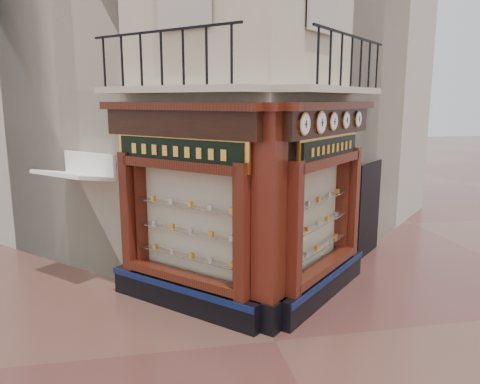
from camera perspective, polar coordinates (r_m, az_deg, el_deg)
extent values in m
plane|color=#522B26|center=(8.34, 4.30, -17.65)|extent=(80.00, 80.00, 0.00)
cube|color=#C0B696|center=(13.49, -2.62, 19.61)|extent=(11.31, 11.31, 12.00)
cube|color=#B0A999|center=(15.75, -13.32, 16.28)|extent=(11.31, 11.31, 11.00)
cube|color=#B0A999|center=(16.36, 5.03, 16.33)|extent=(11.31, 11.31, 11.00)
cube|color=black|center=(9.37, -6.95, -12.45)|extent=(2.72, 2.72, 0.55)
cube|color=#0C163C|center=(9.16, -7.77, -11.59)|extent=(2.50, 2.50, 0.12)
cube|color=#37150A|center=(8.06, 0.38, -4.98)|extent=(0.37, 0.37, 2.45)
cube|color=#37150A|center=(9.84, -13.34, -2.31)|extent=(0.37, 0.37, 2.45)
cube|color=beige|center=(9.13, -5.81, -3.27)|extent=(1.80, 1.80, 2.10)
cube|color=black|center=(8.62, -7.38, 8.30)|extent=(2.69, 2.69, 0.50)
cube|color=#37150A|center=(8.56, -7.75, 10.35)|extent=(2.86, 2.86, 0.14)
cube|color=black|center=(9.96, 10.08, -11.08)|extent=(2.72, 2.72, 0.55)
cube|color=#0C163C|center=(9.81, 11.15, -10.12)|extent=(2.50, 2.50, 0.12)
cube|color=#37150A|center=(8.27, 6.46, -4.63)|extent=(0.37, 0.37, 2.45)
cube|color=#37150A|center=(10.77, 13.39, -1.16)|extent=(0.37, 0.37, 2.45)
cube|color=beige|center=(9.64, 8.59, -2.56)|extent=(1.80, 1.80, 2.10)
cube|color=black|center=(9.25, 10.67, 8.39)|extent=(2.69, 2.69, 0.50)
cube|color=#37150A|center=(9.21, 11.15, 10.30)|extent=(2.86, 2.86, 0.14)
cube|color=black|center=(8.65, 3.43, -14.50)|extent=(0.78, 0.78, 0.55)
cube|color=#37150A|center=(8.00, 3.59, -1.98)|extent=(0.64, 0.64, 3.50)
cube|color=#37150A|center=(7.79, 3.74, 10.36)|extent=(0.85, 0.85, 0.14)
cube|color=#C0B696|center=(8.54, -7.89, 12.29)|extent=(2.97, 2.97, 0.12)
cube|color=black|center=(8.38, -9.66, 18.79)|extent=(2.36, 2.36, 0.04)
cube|color=#C0B696|center=(9.21, 11.33, 12.10)|extent=(2.97, 2.97, 0.12)
cube|color=black|center=(9.15, 13.57, 17.98)|extent=(2.36, 2.36, 0.04)
cylinder|color=#AA7338|center=(7.95, 7.80, 8.20)|extent=(0.31, 0.31, 0.39)
cylinder|color=white|center=(7.94, 7.99, 8.19)|extent=(0.25, 0.25, 0.33)
cube|color=black|center=(7.93, 8.09, 8.19)|extent=(0.02, 0.02, 0.13)
cube|color=black|center=(7.93, 8.09, 8.19)|extent=(0.08, 0.08, 0.01)
cylinder|color=#AA7338|center=(8.54, 9.76, 8.34)|extent=(0.33, 0.33, 0.41)
cylinder|color=white|center=(8.53, 9.95, 8.33)|extent=(0.27, 0.27, 0.36)
cube|color=black|center=(8.52, 10.04, 8.33)|extent=(0.02, 0.02, 0.14)
cube|color=black|center=(8.52, 10.04, 8.33)|extent=(0.08, 0.08, 0.01)
cylinder|color=#AA7338|center=(9.05, 11.25, 8.44)|extent=(0.28, 0.28, 0.35)
cylinder|color=white|center=(9.04, 11.42, 8.43)|extent=(0.23, 0.23, 0.30)
cube|color=black|center=(9.03, 11.51, 8.43)|extent=(0.02, 0.02, 0.12)
cube|color=black|center=(9.03, 11.51, 8.43)|extent=(0.07, 0.07, 0.01)
cylinder|color=#AA7338|center=(9.63, 12.71, 8.54)|extent=(0.28, 0.28, 0.34)
cylinder|color=white|center=(9.62, 12.88, 8.53)|extent=(0.22, 0.22, 0.30)
cube|color=black|center=(9.62, 12.97, 8.52)|extent=(0.02, 0.02, 0.11)
cube|color=black|center=(9.62, 12.97, 8.52)|extent=(0.07, 0.07, 0.01)
cylinder|color=#AA7338|center=(10.27, 14.12, 8.62)|extent=(0.28, 0.28, 0.34)
cylinder|color=white|center=(10.26, 14.28, 8.61)|extent=(0.22, 0.22, 0.30)
cube|color=black|center=(10.25, 14.36, 8.61)|extent=(0.02, 0.02, 0.11)
cube|color=black|center=(10.25, 14.36, 8.61)|extent=(0.07, 0.07, 0.01)
cube|color=#F2B047|center=(8.63, -7.47, 4.97)|extent=(2.24, 2.24, 0.60)
cube|color=black|center=(8.60, -7.65, 4.95)|extent=(2.09, 2.09, 0.45)
cube|color=#F2B047|center=(9.27, 10.79, 5.29)|extent=(1.90, 1.90, 0.51)
cube|color=black|center=(9.25, 11.02, 5.28)|extent=(1.77, 1.77, 0.38)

